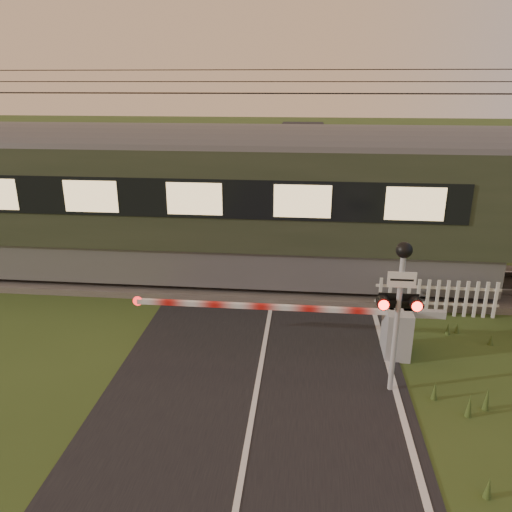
# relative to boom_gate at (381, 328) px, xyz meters

# --- Properties ---
(ground) EXTENTS (160.00, 160.00, 0.00)m
(ground) POSITION_rel_boom_gate_xyz_m (-2.62, -2.51, -0.62)
(ground) COLOR #31451A
(ground) RESTS_ON ground
(road) EXTENTS (6.00, 140.00, 0.03)m
(road) POSITION_rel_boom_gate_xyz_m (-2.60, -2.75, -0.61)
(road) COLOR black
(road) RESTS_ON ground
(track_bed) EXTENTS (140.00, 3.40, 0.39)m
(track_bed) POSITION_rel_boom_gate_xyz_m (-2.62, 3.99, -0.55)
(track_bed) COLOR #47423D
(track_bed) RESTS_ON ground
(overhead_wires) EXTENTS (120.00, 0.62, 0.62)m
(overhead_wires) POSITION_rel_boom_gate_xyz_m (-2.62, 3.99, 5.10)
(overhead_wires) COLOR black
(overhead_wires) RESTS_ON ground
(boom_gate) EXTENTS (7.01, 0.85, 1.13)m
(boom_gate) POSITION_rel_boom_gate_xyz_m (0.00, 0.00, 0.00)
(boom_gate) COLOR gray
(boom_gate) RESTS_ON ground
(crossing_signal) EXTENTS (0.79, 0.34, 3.09)m
(crossing_signal) POSITION_rel_boom_gate_xyz_m (0.02, -1.45, 1.51)
(crossing_signal) COLOR gray
(crossing_signal) RESTS_ON ground
(picket_fence) EXTENTS (3.15, 0.08, 0.99)m
(picket_fence) POSITION_rel_boom_gate_xyz_m (1.71, 2.09, -0.12)
(picket_fence) COLOR silver
(picket_fence) RESTS_ON ground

